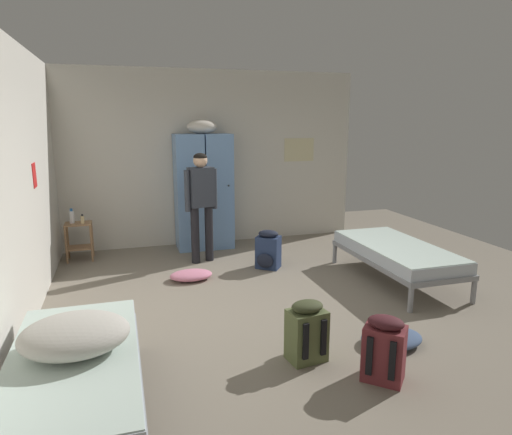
% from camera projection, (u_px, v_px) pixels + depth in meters
% --- Properties ---
extents(ground_plane, '(8.92, 8.92, 0.00)m').
position_uv_depth(ground_plane, '(263.00, 302.00, 5.26)').
color(ground_plane, gray).
extents(room_backdrop, '(5.00, 5.64, 2.87)m').
position_uv_depth(room_backdrop, '(136.00, 170.00, 5.84)').
color(room_backdrop, beige).
rests_on(room_backdrop, ground_plane).
extents(locker_bank, '(0.90, 0.55, 2.07)m').
position_uv_depth(locker_bank, '(204.00, 189.00, 7.34)').
color(locker_bank, '#6B93C6').
rests_on(locker_bank, ground_plane).
extents(shelf_unit, '(0.38, 0.30, 0.57)m').
position_uv_depth(shelf_unit, '(79.00, 238.00, 6.78)').
color(shelf_unit, '#99704C').
rests_on(shelf_unit, ground_plane).
extents(bed_left_front, '(0.90, 1.90, 0.49)m').
position_uv_depth(bed_left_front, '(74.00, 371.00, 3.13)').
color(bed_left_front, gray).
rests_on(bed_left_front, ground_plane).
extents(bed_right, '(0.90, 1.90, 0.49)m').
position_uv_depth(bed_right, '(397.00, 253.00, 5.90)').
color(bed_right, gray).
rests_on(bed_right, ground_plane).
extents(bedding_heap, '(0.74, 0.61, 0.26)m').
position_uv_depth(bedding_heap, '(75.00, 335.00, 3.14)').
color(bedding_heap, '#B7B2A8').
rests_on(bedding_heap, bed_left_front).
extents(person_traveler, '(0.49, 0.29, 1.61)m').
position_uv_depth(person_traveler, '(201.00, 197.00, 6.57)').
color(person_traveler, black).
rests_on(person_traveler, ground_plane).
extents(water_bottle, '(0.07, 0.07, 0.22)m').
position_uv_depth(water_bottle, '(72.00, 217.00, 6.70)').
color(water_bottle, white).
rests_on(water_bottle, shelf_unit).
extents(lotion_bottle, '(0.05, 0.05, 0.14)m').
position_uv_depth(lotion_bottle, '(82.00, 219.00, 6.70)').
color(lotion_bottle, beige).
rests_on(lotion_bottle, shelf_unit).
extents(backpack_maroon, '(0.42, 0.42, 0.55)m').
position_uv_depth(backpack_maroon, '(384.00, 349.00, 3.66)').
color(backpack_maroon, maroon).
rests_on(backpack_maroon, ground_plane).
extents(backpack_olive, '(0.35, 0.37, 0.55)m').
position_uv_depth(backpack_olive, '(306.00, 332.00, 3.97)').
color(backpack_olive, '#566038').
rests_on(backpack_olive, ground_plane).
extents(backpack_navy, '(0.41, 0.42, 0.55)m').
position_uv_depth(backpack_navy, '(268.00, 250.00, 6.43)').
color(backpack_navy, navy).
rests_on(backpack_navy, ground_plane).
extents(clothes_pile_pink, '(0.56, 0.37, 0.13)m').
position_uv_depth(clothes_pile_pink, '(191.00, 275.00, 5.99)').
color(clothes_pile_pink, pink).
rests_on(clothes_pile_pink, ground_plane).
extents(clothes_pile_denim, '(0.60, 0.45, 0.12)m').
position_uv_depth(clothes_pile_denim, '(392.00, 338.00, 4.27)').
color(clothes_pile_denim, '#42567A').
rests_on(clothes_pile_denim, ground_plane).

